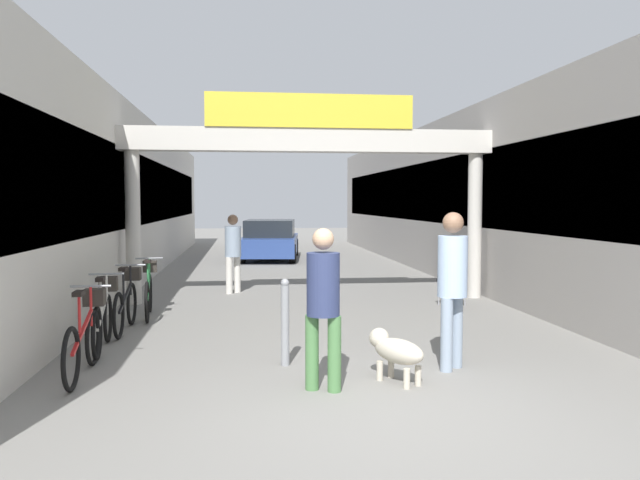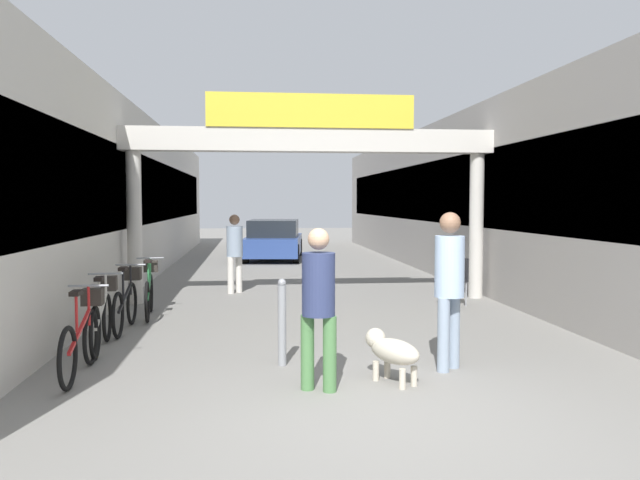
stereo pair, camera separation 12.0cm
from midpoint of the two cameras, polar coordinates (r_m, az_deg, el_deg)
The scene contains 15 objects.
ground_plane at distance 5.94m, azimuth 5.14°, elevation -15.58°, with size 80.00×80.00×0.00m, color gray.
storefront_left at distance 16.95m, azimuth -20.21°, elevation 3.53°, with size 3.00×26.00×4.01m.
storefront_right at distance 17.64m, azimuth 14.03°, elevation 3.64°, with size 3.00×26.00×4.01m.
arcade_sign_gateway at distance 12.16m, azimuth -1.26°, elevation 7.74°, with size 7.40×0.47×3.98m.
pedestrian_with_dog at distance 7.32m, azimuth 11.55°, elevation -3.51°, with size 0.48×0.48×1.82m.
pedestrian_companion at distance 6.38m, azimuth -0.25°, elevation -5.36°, with size 0.45×0.45×1.67m.
pedestrian_carrying_crate at distance 13.32m, azimuth -8.21°, elevation -0.76°, with size 0.48×0.48×1.67m.
dog_on_leash at distance 6.85m, azimuth 6.35°, elevation -9.99°, with size 0.62×0.76×0.55m.
bicycle_red_nearest at distance 7.56m, azimuth -21.13°, elevation -8.21°, with size 0.46×1.69×0.98m.
bicycle_silver_second at distance 8.76m, azimuth -19.54°, elevation -6.57°, with size 0.46×1.69×0.98m.
bicycle_black_third at distance 9.90m, azimuth -17.59°, elevation -5.38°, with size 0.46×1.69×0.98m.
bicycle_green_farthest at distance 10.99m, azimuth -15.69°, elevation -4.47°, with size 0.46×1.69×0.98m.
bollard_post_metal at distance 7.44m, azimuth -3.68°, elevation -7.45°, with size 0.10×0.10×1.04m.
cafe_chair_black_nearer at distance 11.94m, azimuth 11.96°, elevation -3.28°, with size 0.54×0.54×0.89m.
parked_car_blue at distance 21.02m, azimuth -4.73°, elevation -0.01°, with size 2.17×4.17×1.33m.
Camera 1 is at (-1.23, -5.48, 1.95)m, focal length 35.00 mm.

